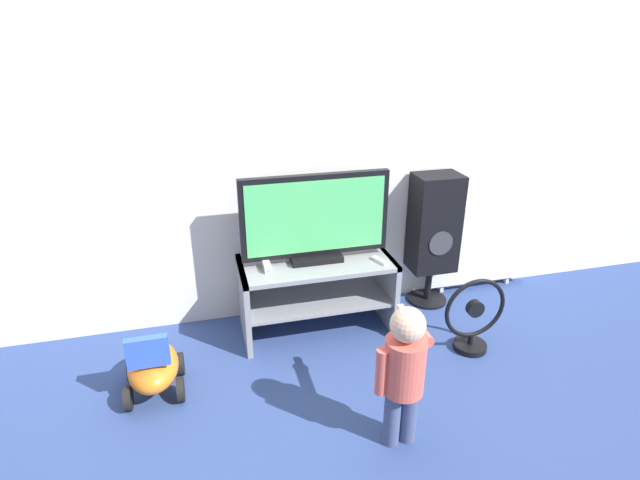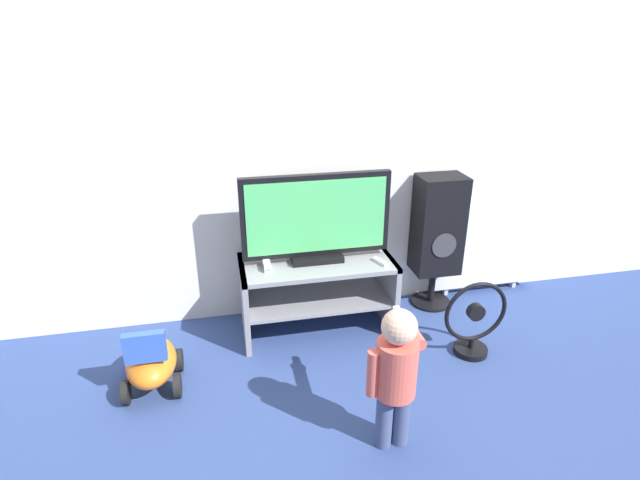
# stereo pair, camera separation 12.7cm
# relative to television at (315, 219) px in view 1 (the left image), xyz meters

# --- Properties ---
(ground_plane) EXTENTS (16.00, 16.00, 0.00)m
(ground_plane) POSITION_rel_television_xyz_m (0.00, -0.27, -0.82)
(ground_plane) COLOR navy
(wall_back) EXTENTS (10.00, 0.06, 2.60)m
(wall_back) POSITION_rel_television_xyz_m (0.00, 0.31, 0.48)
(wall_back) COLOR silver
(wall_back) RESTS_ON ground_plane
(tv_stand) EXTENTS (1.04, 0.50, 0.53)m
(tv_stand) POSITION_rel_television_xyz_m (0.00, -0.02, -0.48)
(tv_stand) COLOR gray
(tv_stand) RESTS_ON ground_plane
(television) EXTENTS (0.99, 0.20, 0.60)m
(television) POSITION_rel_television_xyz_m (0.00, 0.00, 0.00)
(television) COLOR black
(television) RESTS_ON tv_stand
(game_console) EXTENTS (0.05, 0.17, 0.05)m
(game_console) POSITION_rel_television_xyz_m (-0.34, -0.05, -0.27)
(game_console) COLOR white
(game_console) RESTS_ON tv_stand
(remote_primary) EXTENTS (0.08, 0.13, 0.03)m
(remote_primary) POSITION_rel_television_xyz_m (0.41, -0.15, -0.28)
(remote_primary) COLOR white
(remote_primary) RESTS_ON tv_stand
(child) EXTENTS (0.30, 0.46, 0.80)m
(child) POSITION_rel_television_xyz_m (0.16, -1.14, -0.35)
(child) COLOR #3F4C72
(child) RESTS_ON ground_plane
(speaker_tower) EXTENTS (0.34, 0.30, 1.02)m
(speaker_tower) POSITION_rel_television_xyz_m (0.94, 0.13, -0.19)
(speaker_tower) COLOR black
(speaker_tower) RESTS_ON ground_plane
(floor_fan) EXTENTS (0.43, 0.22, 0.53)m
(floor_fan) POSITION_rel_television_xyz_m (0.93, -0.52, -0.59)
(floor_fan) COLOR black
(floor_fan) RESTS_ON ground_plane
(ride_on_toy) EXTENTS (0.33, 0.45, 0.45)m
(ride_on_toy) POSITION_rel_television_xyz_m (-1.08, -0.44, -0.65)
(ride_on_toy) COLOR orange
(ride_on_toy) RESTS_ON ground_plane
(radiator) EXTENTS (0.86, 0.08, 0.71)m
(radiator) POSITION_rel_television_xyz_m (1.41, 0.24, -0.44)
(radiator) COLOR white
(radiator) RESTS_ON ground_plane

